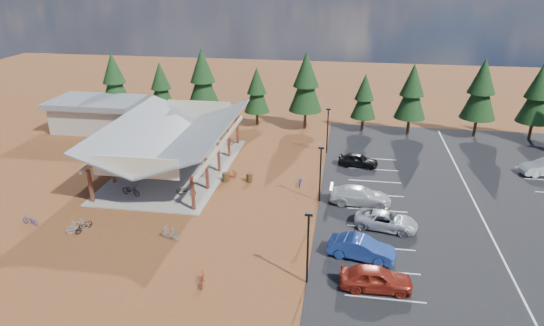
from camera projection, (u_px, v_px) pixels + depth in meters
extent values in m
plane|color=brown|center=(259.00, 207.00, 41.69)|extent=(140.00, 140.00, 0.00)
cube|color=black|center=(477.00, 207.00, 41.73)|extent=(27.00, 44.00, 0.04)
cube|color=gray|center=(176.00, 169.00, 49.53)|extent=(10.60, 18.60, 0.10)
cube|color=#4F2616|center=(91.00, 186.00, 41.93)|extent=(0.25, 0.25, 3.00)
cube|color=#4F2616|center=(113.00, 168.00, 45.77)|extent=(0.25, 0.25, 3.00)
cube|color=#4F2616|center=(132.00, 152.00, 49.62)|extent=(0.25, 0.25, 3.00)
cube|color=#4F2616|center=(148.00, 139.00, 53.46)|extent=(0.25, 0.25, 3.00)
cube|color=#4F2616|center=(162.00, 127.00, 57.30)|extent=(0.25, 0.25, 3.00)
cube|color=#4F2616|center=(193.00, 193.00, 40.59)|extent=(0.25, 0.25, 3.00)
cube|color=#4F2616|center=(207.00, 174.00, 44.43)|extent=(0.25, 0.25, 3.00)
cube|color=#4F2616|center=(219.00, 157.00, 48.27)|extent=(0.25, 0.25, 3.00)
cube|color=#4F2616|center=(229.00, 143.00, 52.12)|extent=(0.25, 0.25, 3.00)
cube|color=#4F2616|center=(238.00, 131.00, 55.96)|extent=(0.25, 0.25, 3.00)
cube|color=beige|center=(126.00, 138.00, 49.11)|extent=(0.22, 18.00, 0.35)
cube|color=beige|center=(222.00, 143.00, 47.65)|extent=(0.22, 18.00, 0.35)
cube|color=slate|center=(145.00, 131.00, 48.46)|extent=(5.85, 19.40, 2.13)
cube|color=slate|center=(201.00, 133.00, 47.62)|extent=(5.85, 19.40, 2.13)
cube|color=beige|center=(135.00, 167.00, 39.85)|extent=(7.50, 0.15, 1.80)
cube|color=beige|center=(200.00, 109.00, 56.31)|extent=(7.50, 0.15, 1.80)
cube|color=#ADA593|center=(98.00, 117.00, 61.05)|extent=(10.00, 6.00, 3.20)
cube|color=slate|center=(96.00, 102.00, 60.31)|extent=(11.00, 7.00, 0.70)
cylinder|color=black|center=(308.00, 250.00, 30.87)|extent=(0.14, 0.14, 5.00)
cube|color=black|center=(309.00, 214.00, 29.91)|extent=(0.50, 0.25, 0.18)
cylinder|color=black|center=(320.00, 175.00, 41.85)|extent=(0.14, 0.14, 5.00)
cube|color=black|center=(321.00, 148.00, 40.88)|extent=(0.50, 0.25, 0.18)
cylinder|color=black|center=(327.00, 132.00, 52.82)|extent=(0.14, 0.14, 5.00)
cube|color=black|center=(328.00, 109.00, 51.86)|extent=(0.50, 0.25, 0.18)
cylinder|color=#3F2F16|center=(225.00, 177.00, 46.53)|extent=(0.60, 0.60, 0.90)
cylinder|color=#3F2F16|center=(249.00, 178.00, 46.46)|extent=(0.60, 0.60, 0.90)
cylinder|color=#382314|center=(118.00, 112.00, 65.11)|extent=(0.36, 0.36, 2.20)
cone|color=black|center=(115.00, 84.00, 63.70)|extent=(3.87, 3.87, 5.28)
cone|color=black|center=(113.00, 68.00, 62.87)|extent=(2.99, 2.99, 3.96)
cylinder|color=#382314|center=(163.00, 114.00, 64.40)|extent=(0.36, 0.36, 1.93)
cone|color=black|center=(161.00, 90.00, 63.16)|extent=(3.40, 3.40, 4.63)
cone|color=black|center=(160.00, 75.00, 62.43)|extent=(2.63, 2.63, 3.48)
cylinder|color=#382314|center=(205.00, 114.00, 63.75)|extent=(0.36, 0.36, 2.39)
cone|color=black|center=(203.00, 84.00, 62.22)|extent=(4.21, 4.21, 5.73)
cone|color=black|center=(202.00, 65.00, 61.32)|extent=(3.25, 3.25, 4.30)
cylinder|color=#382314|center=(257.00, 118.00, 62.85)|extent=(0.36, 0.36, 1.85)
cone|color=black|center=(257.00, 95.00, 61.66)|extent=(3.26, 3.26, 4.45)
cone|color=black|center=(257.00, 80.00, 60.96)|extent=(2.52, 2.52, 3.33)
cylinder|color=#382314|center=(305.00, 119.00, 61.56)|extent=(0.36, 0.36, 2.37)
cone|color=black|center=(306.00, 88.00, 60.04)|extent=(4.18, 4.18, 5.70)
cone|color=black|center=(306.00, 69.00, 59.14)|extent=(3.23, 3.23, 4.27)
cylinder|color=#382314|center=(362.00, 124.00, 60.72)|extent=(0.36, 0.36, 1.77)
cone|color=black|center=(364.00, 101.00, 59.59)|extent=(3.11, 3.11, 4.25)
cone|color=black|center=(365.00, 87.00, 58.92)|extent=(2.41, 2.41, 3.19)
cylinder|color=#382314|center=(408.00, 126.00, 59.42)|extent=(0.36, 0.36, 2.14)
cone|color=black|center=(411.00, 97.00, 58.05)|extent=(3.76, 3.76, 5.13)
cone|color=black|center=(413.00, 79.00, 57.24)|extent=(2.91, 2.91, 3.85)
cylinder|color=#382314|center=(475.00, 127.00, 58.63)|extent=(0.36, 0.36, 2.34)
cone|color=black|center=(480.00, 95.00, 57.13)|extent=(4.11, 4.11, 5.61)
cone|color=black|center=(484.00, 75.00, 56.25)|extent=(3.18, 3.18, 4.20)
cylinder|color=#382314|center=(530.00, 131.00, 57.50)|extent=(0.36, 0.36, 2.23)
cone|color=black|center=(537.00, 100.00, 56.07)|extent=(3.93, 3.93, 5.36)
cone|color=black|center=(541.00, 81.00, 55.22)|extent=(3.04, 3.04, 4.02)
imported|color=black|center=(131.00, 190.00, 43.46)|extent=(2.02, 1.16, 1.00)
imported|color=#A0A1A9|center=(139.00, 166.00, 48.65)|extent=(1.66, 0.62, 0.98)
imported|color=navy|center=(155.00, 160.00, 50.40)|extent=(1.91, 1.02, 0.95)
imported|color=maroon|center=(166.00, 146.00, 54.08)|extent=(1.66, 0.54, 0.98)
imported|color=black|center=(186.00, 190.00, 43.47)|extent=(1.92, 0.77, 0.99)
imported|color=#979B9F|center=(203.00, 173.00, 47.14)|extent=(1.63, 0.59, 0.96)
imported|color=navy|center=(188.00, 162.00, 49.85)|extent=(1.79, 0.72, 0.92)
imported|color=maroon|center=(227.00, 140.00, 55.94)|extent=(1.84, 0.75, 1.07)
imported|color=black|center=(84.00, 226.00, 37.85)|extent=(1.03, 1.79, 0.89)
imported|color=#999DA1|center=(77.00, 226.00, 37.66)|extent=(1.57, 1.53, 1.03)
imported|color=navy|center=(30.00, 220.00, 38.73)|extent=(1.61, 0.81, 0.81)
imported|color=#96391F|center=(203.00, 278.00, 31.47)|extent=(0.84, 1.67, 0.96)
imported|color=#93969B|center=(170.00, 233.00, 36.61)|extent=(1.88, 1.12, 1.09)
imported|color=navy|center=(300.00, 181.00, 45.76)|extent=(0.58, 1.58, 0.83)
imported|color=maroon|center=(232.00, 175.00, 47.03)|extent=(1.23, 1.62, 0.97)
imported|color=maroon|center=(376.00, 278.00, 30.85)|extent=(4.67, 1.95, 1.58)
imported|color=#213F93|center=(361.00, 248.00, 34.15)|extent=(4.94, 2.57, 1.55)
imported|color=#AAACB2|center=(386.00, 221.00, 38.06)|extent=(5.22, 3.15, 1.36)
imported|color=silver|center=(360.00, 195.00, 42.00)|extent=(5.39, 2.30, 1.55)
imported|color=black|center=(358.00, 160.00, 49.90)|extent=(4.22, 2.20, 1.37)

